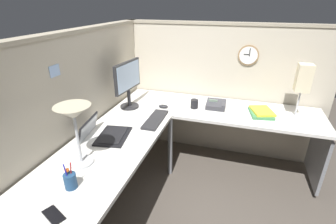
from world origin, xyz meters
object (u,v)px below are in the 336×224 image
monitor (128,81)px  laptop (102,134)px  book_stack (261,112)px  desk_lamp_paper (303,79)px  office_phone (217,105)px  coffee_mug (194,104)px  wall_clock (248,55)px  pen_cup (70,181)px  keyboard (155,119)px  desk_lamp_dome (74,117)px  computer_mouse (163,106)px  cell_phone (54,215)px

monitor → laptop: monitor is taller
book_stack → desk_lamp_paper: 0.49m
monitor → office_phone: 0.97m
coffee_mug → wall_clock: size_ratio=0.44×
monitor → book_stack: 1.41m
pen_cup → keyboard: bearing=-9.9°
pen_cup → desk_lamp_paper: bearing=-44.0°
monitor → desk_lamp_dome: monitor is taller
laptop → book_stack: laptop is taller
computer_mouse → office_phone: bearing=-73.8°
wall_clock → monitor: bearing=117.1°
office_phone → coffee_mug: 0.24m
computer_mouse → office_phone: office_phone is taller
desk_lamp_paper → coffee_mug: (-0.09, 1.01, -0.34)m
office_phone → desk_lamp_paper: 0.86m
pen_cup → cell_phone: bearing=-167.3°
pen_cup → desk_lamp_paper: 2.17m
computer_mouse → pen_cup: (-1.36, 0.16, 0.04)m
office_phone → wall_clock: 0.65m
cell_phone → coffee_mug: (1.67, -0.43, 0.04)m
pen_cup → wall_clock: size_ratio=0.82×
cell_phone → wall_clock: bearing=0.1°
laptop → pen_cup: size_ratio=2.39×
monitor → coffee_mug: size_ratio=5.21×
desk_lamp_dome → computer_mouse: bearing=-12.6°
monitor → computer_mouse: size_ratio=4.81×
computer_mouse → cell_phone: 1.58m
office_phone → wall_clock: wall_clock is taller
monitor → coffee_mug: (0.19, -0.68, -0.25)m
book_stack → wall_clock: wall_clock is taller
office_phone → desk_lamp_paper: size_ratio=0.39×
keyboard → computer_mouse: 0.32m
desk_lamp_dome → wall_clock: size_ratio=2.02×
computer_mouse → desk_lamp_paper: (0.19, -1.33, 0.37)m
laptop → keyboard: 0.53m
cell_phone → coffee_mug: coffee_mug is taller
keyboard → wall_clock: size_ratio=1.95×
cell_phone → wall_clock: wall_clock is taller
keyboard → book_stack: book_stack is taller
desk_lamp_paper → wall_clock: wall_clock is taller
coffee_mug → desk_lamp_paper: bearing=-84.8°
pen_cup → cell_phone: 0.23m
office_phone → book_stack: size_ratio=0.64×
monitor → laptop: (-0.64, -0.05, -0.27)m
monitor → desk_lamp_paper: bearing=-80.6°
monitor → laptop: size_ratio=1.16×
laptop → coffee_mug: bearing=-37.1°
monitor → pen_cup: 1.30m
office_phone → coffee_mug: (-0.07, 0.23, 0.01)m
cell_phone → office_phone: size_ratio=0.69×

